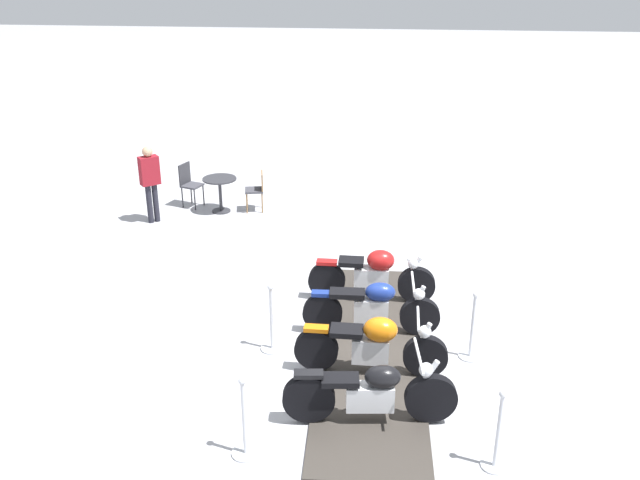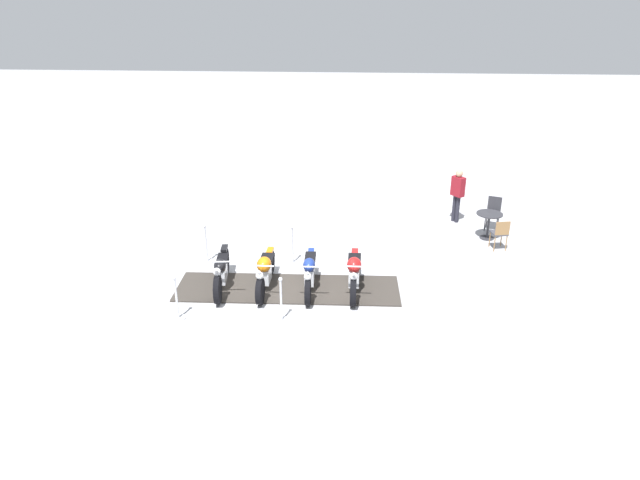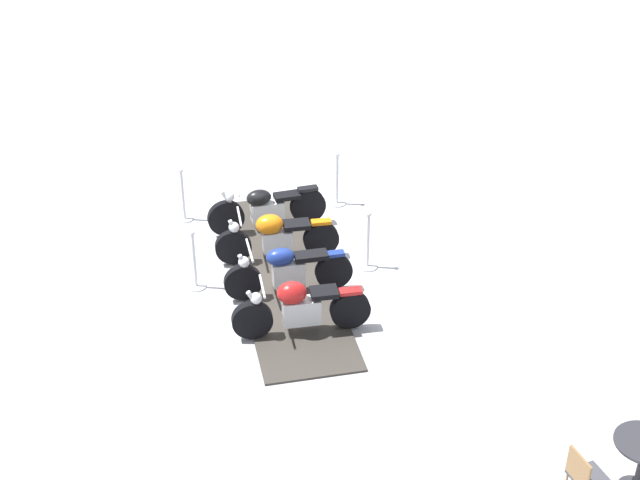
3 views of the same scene
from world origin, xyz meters
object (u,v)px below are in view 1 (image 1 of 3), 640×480
Objects in this scene: cafe_table at (220,187)px; bystander_person at (150,177)px; motorcycle_copper at (373,344)px; cafe_chair_across_table at (189,182)px; motorcycle_black at (372,392)px; motorcycle_maroon at (374,275)px; motorcycle_navy at (373,307)px; stanchion_left_mid at (272,330)px; cafe_chair_near_table at (257,188)px; stanchion_left_front at (245,431)px; stanchion_right_front at (497,442)px; stanchion_right_mid at (472,336)px.

bystander_person is (-1.30, -0.74, 0.42)m from cafe_table.
cafe_chair_across_table is at bearing 125.31° from motorcycle_copper.
motorcycle_black is at bearing -88.21° from motorcycle_copper.
motorcycle_maroon is (-0.05, 2.13, 0.00)m from motorcycle_copper.
motorcycle_navy is at bearing -88.38° from motorcycle_maroon.
stanchion_left_mid is 1.22× the size of cafe_chair_near_table.
motorcycle_copper is 1.98× the size of stanchion_left_front.
stanchion_left_front reaches higher than stanchion_right_front.
stanchion_left_mid reaches higher than stanchion_right_front.
motorcycle_maroon is at bearing 92.19° from motorcycle_copper.
cafe_chair_near_table is 0.53× the size of bystander_person.
cafe_chair_across_table is (-1.58, 0.13, 0.05)m from cafe_chair_near_table.
motorcycle_copper is 1.27× the size of bystander_person.
motorcycle_maroon is at bearing 113.09° from cafe_chair_near_table.
bystander_person reaches higher than motorcycle_copper.
motorcycle_black is 1.64m from stanchion_left_front.
stanchion_right_front reaches higher than motorcycle_black.
cafe_chair_near_table is 1.58m from cafe_chair_across_table.
cafe_chair_across_table is at bearing 114.76° from motorcycle_black.
cafe_chair_across_table is (-4.32, 6.29, 0.08)m from motorcycle_copper.
stanchion_right_front is at bearing -33.91° from cafe_chair_across_table.
stanchion_right_mid is 2.30m from stanchion_right_front.
stanchion_right_front is at bearing -88.68° from stanchion_right_mid.
motorcycle_black is 2.18m from stanchion_left_mid.
motorcycle_navy is 1.07m from motorcycle_maroon.
bystander_person reaches higher than motorcycle_navy.
motorcycle_copper is 1.97× the size of stanchion_left_mid.
stanchion_right_mid is 2.91m from stanchion_left_mid.
motorcycle_black is at bearing 26.52° from stanchion_left_front.
motorcycle_maroon is at bearing -23.92° from cafe_chair_across_table.
cafe_chair_across_table is (-2.82, 5.79, 0.24)m from stanchion_left_mid.
cafe_chair_near_table is 2.34m from bystander_person.
stanchion_right_front is at bearing -48.99° from motorcycle_copper.
cafe_table is 0.83m from cafe_chair_across_table.
motorcycle_navy is 6.06m from cafe_table.
motorcycle_navy is at bearing 160.82° from stanchion_right_mid.
motorcycle_maroon is 1.96× the size of stanchion_left_front.
motorcycle_copper is 1.59m from stanchion_left_mid.
cafe_chair_across_table is at bearing 135.03° from stanchion_right_mid.
cafe_table is (-5.00, 7.73, 0.24)m from stanchion_right_front.
stanchion_left_mid reaches higher than motorcycle_navy.
stanchion_left_mid is 3.70m from stanchion_right_front.
motorcycle_navy is at bearing 21.17° from stanchion_left_mid.
bystander_person is at bearing 147.56° from motorcycle_maroon.
stanchion_right_front is 1.19× the size of cafe_chair_near_table.
motorcycle_maroon is 5.75m from bystander_person.
stanchion_left_front is at bearing -12.64° from bystander_person.
stanchion_left_front is at bearing -178.68° from stanchion_right_front.
stanchion_right_mid is 7.85m from bystander_person.
motorcycle_maroon is at bearing 85.46° from motorcycle_black.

